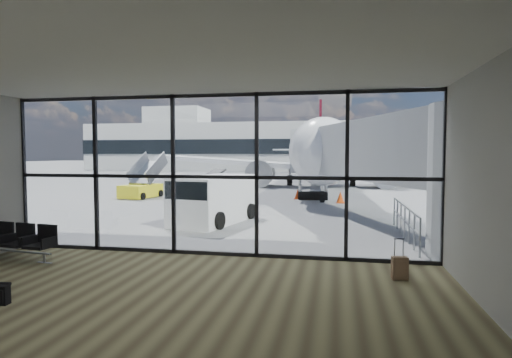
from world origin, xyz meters
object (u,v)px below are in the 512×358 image
(seating_row, at_px, (21,240))
(service_van, at_px, (213,199))
(suitcase, at_px, (400,268))
(airliner, at_px, (321,153))
(backpack, at_px, (1,295))
(mobile_stairs, at_px, (142,189))
(belt_loader, at_px, (203,185))

(seating_row, bearing_deg, service_van, 71.51)
(suitcase, height_order, airliner, airliner)
(suitcase, distance_m, service_van, 9.51)
(backpack, relative_size, mobile_stairs, 0.12)
(airliner, relative_size, mobile_stairs, 10.42)
(backpack, height_order, belt_loader, belt_loader)
(service_van, height_order, belt_loader, service_van)
(airliner, bearing_deg, service_van, -101.51)
(backpack, relative_size, belt_loader, 0.11)
(suitcase, relative_size, belt_loader, 0.24)
(suitcase, bearing_deg, mobile_stairs, 123.41)
(suitcase, height_order, mobile_stairs, mobile_stairs)
(service_van, bearing_deg, mobile_stairs, 142.49)
(belt_loader, bearing_deg, mobile_stairs, -100.31)
(backpack, relative_size, airliner, 0.01)
(suitcase, distance_m, mobile_stairs, 21.05)
(airliner, relative_size, belt_loader, 9.48)
(mobile_stairs, bearing_deg, seating_row, -66.91)
(seating_row, xyz_separation_m, backpack, (2.15, -3.14, -0.34))
(airliner, bearing_deg, mobile_stairs, -131.51)
(seating_row, relative_size, service_van, 0.46)
(seating_row, distance_m, service_van, 7.67)
(seating_row, relative_size, backpack, 5.26)
(belt_loader, bearing_deg, backpack, -59.58)
(suitcase, distance_m, belt_loader, 23.06)
(seating_row, bearing_deg, belt_loader, 101.20)
(mobile_stairs, bearing_deg, service_van, -41.51)
(suitcase, relative_size, service_van, 0.20)
(backpack, xyz_separation_m, suitcase, (7.59, 3.06, 0.08))
(backpack, xyz_separation_m, service_van, (1.17, 10.04, 0.79))
(seating_row, distance_m, backpack, 3.82)
(airliner, bearing_deg, belt_loader, -134.36)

